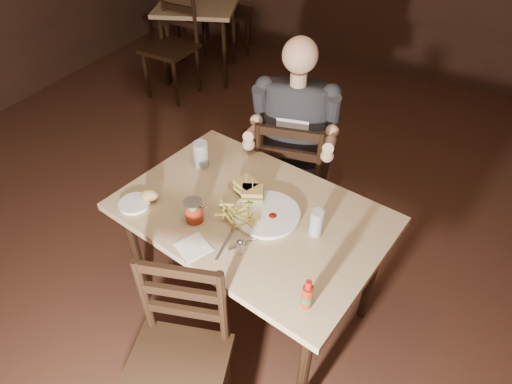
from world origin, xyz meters
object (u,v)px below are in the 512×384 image
at_px(bg_chair_far, 225,15).
at_px(hot_sauce, 308,294).
at_px(chair_far, 292,175).
at_px(glass_left, 201,155).
at_px(chair_near, 175,372).
at_px(side_plate, 135,204).
at_px(bg_table, 198,12).
at_px(syrup_dispenser, 194,211).
at_px(diner, 295,117).
at_px(main_table, 251,222).
at_px(glass_right, 316,223).
at_px(bg_chair_near, 169,48).
at_px(dinner_plate, 267,215).

relative_size(bg_chair_far, hot_sauce, 6.91).
distance_m(chair_far, glass_left, 0.70).
relative_size(chair_near, side_plate, 6.08).
relative_size(bg_table, syrup_dispenser, 9.14).
relative_size(syrup_dispenser, side_plate, 0.76).
bearing_deg(glass_left, chair_far, 55.87).
relative_size(diner, syrup_dispenser, 7.79).
xyz_separation_m(bg_table, glass_left, (1.53, -2.32, 0.16)).
distance_m(chair_near, bg_chair_far, 4.25).
distance_m(chair_near, hot_sauce, 0.67).
bearing_deg(syrup_dispenser, side_plate, -161.24).
bearing_deg(diner, main_table, -97.04).
bearing_deg(glass_left, syrup_dispenser, -62.21).
bearing_deg(diner, glass_right, -71.65).
distance_m(bg_table, hot_sauce, 3.74).
height_order(main_table, hot_sauce, hot_sauce).
xyz_separation_m(bg_chair_near, diner, (1.88, -1.32, 0.43)).
bearing_deg(bg_chair_far, side_plate, 128.26).
bearing_deg(main_table, hot_sauce, -40.87).
height_order(chair_near, bg_chair_far, bg_chair_far).
distance_m(main_table, chair_near, 0.75).
distance_m(glass_right, syrup_dispenser, 0.56).
xyz_separation_m(bg_table, chair_far, (1.87, -1.83, -0.21)).
bearing_deg(glass_right, bg_chair_far, 126.37).
bearing_deg(main_table, syrup_dispenser, -139.94).
height_order(chair_far, glass_left, chair_far).
height_order(syrup_dispenser, side_plate, syrup_dispenser).
xyz_separation_m(main_table, bg_chair_near, (-1.94, 1.97, -0.19)).
xyz_separation_m(bg_chair_far, side_plate, (1.41, -3.29, 0.28)).
relative_size(main_table, syrup_dispenser, 12.29).
distance_m(bg_table, glass_left, 2.79).
relative_size(glass_left, syrup_dispenser, 1.28).
relative_size(dinner_plate, glass_left, 2.14).
distance_m(main_table, diner, 0.69).
distance_m(bg_table, glass_right, 3.39).
relative_size(bg_table, chair_far, 1.09).
distance_m(bg_chair_near, dinner_plate, 2.83).
distance_m(chair_near, glass_right, 0.87).
distance_m(bg_table, syrup_dispenser, 3.20).
bearing_deg(bg_chair_far, bg_chair_near, 105.02).
xyz_separation_m(diner, dinner_plate, (0.14, -0.65, -0.15)).
bearing_deg(diner, chair_near, -99.31).
relative_size(bg_table, glass_left, 7.14).
distance_m(chair_near, side_plate, 0.79).
distance_m(main_table, bg_chair_far, 3.63).
bearing_deg(chair_near, side_plate, 121.01).
height_order(bg_table, chair_far, chair_far).
bearing_deg(bg_chair_far, glass_left, 133.14).
height_order(glass_right, syrup_dispenser, glass_right).
xyz_separation_m(bg_table, glass_right, (2.26, -2.52, 0.16)).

